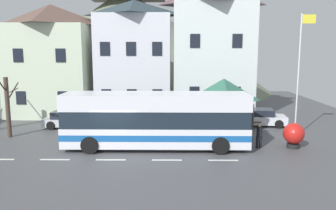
% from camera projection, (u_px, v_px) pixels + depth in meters
% --- Properties ---
extents(ground_plane, '(40.00, 60.00, 0.07)m').
position_uv_depth(ground_plane, '(115.00, 153.00, 19.19)').
color(ground_plane, '#4A4B4F').
extents(townhouse_00, '(6.94, 6.13, 9.82)m').
position_uv_depth(townhouse_00, '(53.00, 60.00, 30.38)').
color(townhouse_00, beige).
rests_on(townhouse_00, ground_plane).
extents(townhouse_01, '(6.31, 5.15, 10.11)m').
position_uv_depth(townhouse_01, '(135.00, 59.00, 29.78)').
color(townhouse_01, silver).
rests_on(townhouse_01, ground_plane).
extents(townhouse_02, '(6.76, 6.23, 12.03)m').
position_uv_depth(townhouse_02, '(212.00, 48.00, 30.08)').
color(townhouse_02, silver).
rests_on(townhouse_02, ground_plane).
extents(hilltop_castle, '(42.33, 42.33, 23.92)m').
position_uv_depth(hilltop_castle, '(126.00, 37.00, 50.11)').
color(hilltop_castle, slate).
rests_on(hilltop_castle, ground_plane).
extents(transit_bus, '(10.88, 2.59, 3.31)m').
position_uv_depth(transit_bus, '(156.00, 121.00, 19.87)').
color(transit_bus, white).
rests_on(transit_bus, ground_plane).
extents(bus_shelter, '(3.60, 3.60, 3.90)m').
position_uv_depth(bus_shelter, '(224.00, 90.00, 23.02)').
color(bus_shelter, '#473D33').
rests_on(bus_shelter, ground_plane).
extents(parked_car_00, '(4.06, 2.22, 1.30)m').
position_uv_depth(parked_car_00, '(259.00, 117.00, 26.20)').
color(parked_car_00, silver).
rests_on(parked_car_00, ground_plane).
extents(parked_car_01, '(4.19, 2.03, 1.26)m').
position_uv_depth(parked_car_01, '(72.00, 119.00, 25.49)').
color(parked_car_01, silver).
rests_on(parked_car_01, ground_plane).
extents(pedestrian_00, '(0.35, 0.31, 1.49)m').
position_uv_depth(pedestrian_00, '(259.00, 135.00, 20.07)').
color(pedestrian_00, black).
rests_on(pedestrian_00, ground_plane).
extents(pedestrian_01, '(0.32, 0.32, 1.58)m').
position_uv_depth(pedestrian_01, '(213.00, 125.00, 22.36)').
color(pedestrian_01, '#2D2D38').
rests_on(pedestrian_01, ground_plane).
extents(pedestrian_02, '(0.33, 0.33, 1.67)m').
position_uv_depth(pedestrian_02, '(231.00, 125.00, 22.05)').
color(pedestrian_02, '#38332D').
rests_on(pedestrian_02, ground_plane).
extents(public_bench, '(1.68, 0.48, 0.87)m').
position_uv_depth(public_bench, '(249.00, 121.00, 25.59)').
color(public_bench, brown).
rests_on(public_bench, ground_plane).
extents(flagpole, '(0.95, 0.10, 8.12)m').
position_uv_depth(flagpole, '(300.00, 68.00, 21.96)').
color(flagpole, silver).
rests_on(flagpole, ground_plane).
extents(harbour_buoy, '(1.26, 1.26, 1.51)m').
position_uv_depth(harbour_buoy, '(294.00, 134.00, 20.10)').
color(harbour_buoy, black).
rests_on(harbour_buoy, ground_plane).
extents(bare_tree_00, '(1.02, 1.87, 4.22)m').
position_uv_depth(bare_tree_00, '(8.00, 106.00, 22.38)').
color(bare_tree_00, '#47382D').
rests_on(bare_tree_00, ground_plane).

